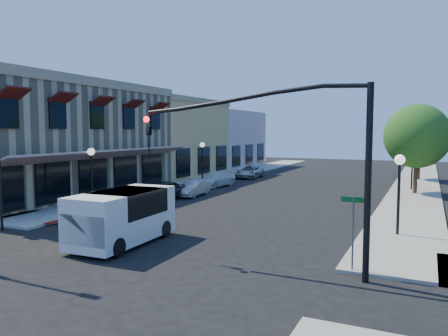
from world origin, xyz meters
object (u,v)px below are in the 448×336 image
at_px(parked_car_b, 193,188).
at_px(parked_car_c, 216,179).
at_px(street_tree_b, 420,131).
at_px(lamppost_left_near, 91,162).
at_px(street_tree_a, 417,136).
at_px(lamppost_right_near, 399,174).
at_px(parked_car_d, 250,172).
at_px(street_name_sign, 353,221).
at_px(lamppost_left_far, 202,152).
at_px(parked_car_a, 162,191).
at_px(lamppost_right_far, 413,155).
at_px(signal_mast_arm, 298,146).
at_px(white_van, 122,214).

relative_size(parked_car_b, parked_car_c, 0.80).
distance_m(street_tree_b, lamppost_left_near, 29.64).
bearing_deg(street_tree_a, parked_car_c, -172.47).
height_order(lamppost_right_near, parked_car_c, lamppost_right_near).
relative_size(lamppost_left_near, parked_car_d, 0.83).
relative_size(street_name_sign, parked_car_d, 0.58).
relative_size(lamppost_left_far, parked_car_b, 1.07).
height_order(parked_car_a, parked_car_d, parked_car_a).
bearing_deg(parked_car_c, street_tree_b, 45.97).
xyz_separation_m(street_tree_a, lamppost_right_far, (-0.30, 2.00, -1.46)).
relative_size(street_tree_b, parked_car_c, 1.68).
xyz_separation_m(signal_mast_arm, parked_car_a, (-12.06, 10.50, -3.44)).
distance_m(street_tree_a, lamppost_left_near, 22.30).
xyz_separation_m(lamppost_right_near, white_van, (-10.01, -6.05, -1.49)).
height_order(lamppost_right_near, parked_car_d, lamppost_right_near).
xyz_separation_m(signal_mast_arm, lamppost_right_far, (2.64, 22.50, -1.35)).
distance_m(lamppost_left_near, parked_car_b, 7.66).
xyz_separation_m(white_van, parked_car_d, (-4.69, 25.53, -0.64)).
distance_m(parked_car_c, parked_car_d, 7.46).
distance_m(lamppost_left_far, white_van, 21.29).
distance_m(street_tree_a, white_van, 22.74).
distance_m(lamppost_left_far, lamppost_right_near, 22.02).
bearing_deg(lamppost_left_near, lamppost_right_far, 43.26).
height_order(street_tree_b, parked_car_c, street_tree_b).
bearing_deg(street_tree_b, parked_car_c, -141.38).
distance_m(white_van, parked_car_b, 13.23).
distance_m(street_name_sign, lamppost_left_far, 25.48).
relative_size(lamppost_right_far, parked_car_b, 1.07).
bearing_deg(signal_mast_arm, white_van, 176.48).
bearing_deg(parked_car_a, lamppost_right_far, 45.73).
height_order(white_van, parked_car_d, white_van).
relative_size(parked_car_b, parked_car_d, 0.77).
distance_m(street_tree_a, signal_mast_arm, 20.71).
relative_size(street_tree_a, parked_car_a, 1.70).
xyz_separation_m(street_tree_b, lamppost_left_near, (-17.30, -24.00, -1.81)).
bearing_deg(lamppost_left_far, white_van, -70.77).
distance_m(signal_mast_arm, parked_car_c, 22.37).
height_order(street_tree_a, parked_car_d, street_tree_a).
height_order(street_name_sign, lamppost_left_near, lamppost_left_near).
height_order(signal_mast_arm, parked_car_b, signal_mast_arm).
relative_size(street_tree_b, signal_mast_arm, 0.88).
distance_m(signal_mast_arm, street_name_sign, 2.98).
bearing_deg(lamppost_right_near, lamppost_right_far, 90.00).
relative_size(street_name_sign, parked_car_a, 0.66).
bearing_deg(parked_car_d, parked_car_b, -90.61).
bearing_deg(lamppost_right_near, parked_car_b, 154.42).
bearing_deg(lamppost_right_near, parked_car_c, 140.74).
xyz_separation_m(signal_mast_arm, street_name_sign, (1.64, 0.70, -2.39)).
relative_size(parked_car_c, parked_car_d, 0.97).
bearing_deg(lamppost_right_near, lamppost_left_near, 180.00).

